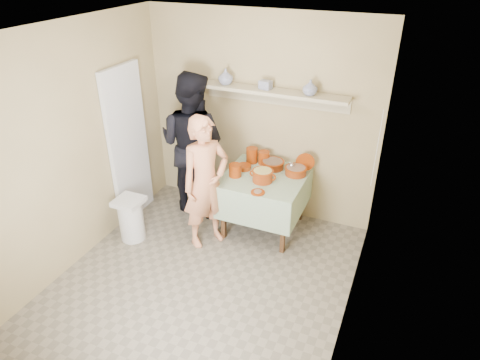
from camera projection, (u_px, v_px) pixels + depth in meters
The scene contains 22 objects.
ground at pixel (200, 286), 4.59m from camera, with size 3.50×3.50×0.00m, color #746A5B.
tile_panel at pixel (128, 145), 5.37m from camera, with size 0.06×0.70×2.00m, color silver.
plate_stack_a at pixel (252, 155), 5.44m from camera, with size 0.15×0.15×0.20m, color maroon.
plate_stack_b at pixel (264, 158), 5.41m from camera, with size 0.14×0.14×0.17m, color maroon.
bowl_stack at pixel (235, 170), 5.12m from camera, with size 0.15×0.15×0.15m, color maroon.
empty_bowl at pixel (244, 167), 5.31m from camera, with size 0.18×0.18×0.05m, color maroon.
propped_lid at pixel (305, 162), 5.22m from camera, with size 0.23×0.23×0.02m, color maroon.
vase_right at pixel (310, 87), 4.79m from camera, with size 0.17×0.17×0.18m, color navy.
vase_left at pixel (226, 77), 5.16m from camera, with size 0.18×0.18×0.19m, color navy.
ceramic_box at pixel (265, 85), 5.01m from camera, with size 0.14×0.10×0.10m, color navy.
person_cook at pixel (206, 183), 4.91m from camera, with size 0.59×0.39×1.62m, color tan.
person_helper at pixel (192, 144), 5.54m from camera, with size 0.92×0.72×1.89m, color black.
room_shell at pixel (192, 149), 3.81m from camera, with size 3.04×3.54×2.62m.
serving_table at pixel (264, 184), 5.22m from camera, with size 0.97×0.97×0.76m.
cazuela_meat_a at pixel (273, 164), 5.32m from camera, with size 0.30×0.30×0.10m.
cazuela_meat_b at pixel (296, 170), 5.17m from camera, with size 0.28×0.28×0.10m.
ladle at pixel (292, 165), 5.17m from camera, with size 0.08×0.26×0.19m.
cazuela_rice at pixel (263, 175), 5.01m from camera, with size 0.33×0.25×0.14m.
front_plate at pixel (258, 192), 4.80m from camera, with size 0.16×0.16×0.03m.
wall_shelf at pixel (274, 93), 5.04m from camera, with size 1.80×0.25×0.21m.
trash_bin at pixel (131, 219), 5.21m from camera, with size 0.32×0.32×0.56m.
electrical_cord at pixel (377, 149), 4.67m from camera, with size 0.01×0.05×0.90m.
Camera 1 is at (1.75, -3.02, 3.21)m, focal length 32.00 mm.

